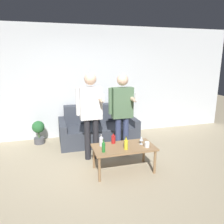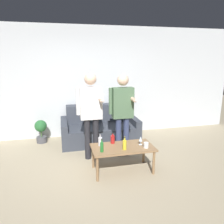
{
  "view_description": "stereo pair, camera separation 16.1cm",
  "coord_description": "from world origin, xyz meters",
  "px_view_note": "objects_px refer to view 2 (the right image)",
  "views": [
    {
      "loc": [
        -0.75,
        -3.2,
        1.93
      ],
      "look_at": [
        0.31,
        0.63,
        0.95
      ],
      "focal_mm": 35.0,
      "sensor_mm": 36.0,
      "label": 1
    },
    {
      "loc": [
        -0.6,
        -3.24,
        1.93
      ],
      "look_at": [
        0.31,
        0.63,
        0.95
      ],
      "focal_mm": 35.0,
      "sensor_mm": 36.0,
      "label": 2
    }
  ],
  "objects_px": {
    "coffee_table": "(123,149)",
    "bottle_orange": "(113,139)",
    "person_standing_left": "(91,109)",
    "couch": "(99,129)",
    "person_standing_right": "(122,109)"
  },
  "relations": [
    {
      "from": "couch",
      "to": "coffee_table",
      "type": "distance_m",
      "value": 1.57
    },
    {
      "from": "coffee_table",
      "to": "person_standing_left",
      "type": "bearing_deg",
      "value": 125.9
    },
    {
      "from": "couch",
      "to": "person_standing_right",
      "type": "relative_size",
      "value": 1.08
    },
    {
      "from": "person_standing_right",
      "to": "bottle_orange",
      "type": "bearing_deg",
      "value": -125.03
    },
    {
      "from": "coffee_table",
      "to": "bottle_orange",
      "type": "height_order",
      "value": "bottle_orange"
    },
    {
      "from": "couch",
      "to": "person_standing_left",
      "type": "bearing_deg",
      "value": -108.62
    },
    {
      "from": "couch",
      "to": "person_standing_right",
      "type": "height_order",
      "value": "person_standing_right"
    },
    {
      "from": "person_standing_left",
      "to": "person_standing_right",
      "type": "bearing_deg",
      "value": -0.17
    },
    {
      "from": "couch",
      "to": "coffee_table",
      "type": "height_order",
      "value": "couch"
    },
    {
      "from": "couch",
      "to": "person_standing_right",
      "type": "distance_m",
      "value": 1.19
    },
    {
      "from": "bottle_orange",
      "to": "person_standing_left",
      "type": "bearing_deg",
      "value": 127.17
    },
    {
      "from": "couch",
      "to": "person_standing_left",
      "type": "relative_size",
      "value": 1.06
    },
    {
      "from": "coffee_table",
      "to": "bottle_orange",
      "type": "relative_size",
      "value": 5.54
    },
    {
      "from": "couch",
      "to": "coffee_table",
      "type": "bearing_deg",
      "value": -84.93
    },
    {
      "from": "couch",
      "to": "person_standing_left",
      "type": "xyz_separation_m",
      "value": [
        -0.31,
        -0.93,
        0.7
      ]
    }
  ]
}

